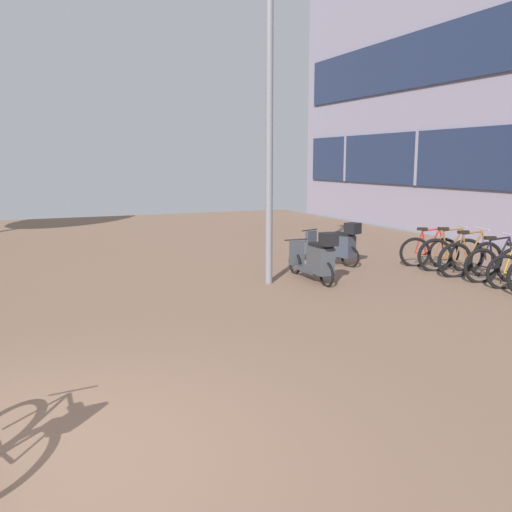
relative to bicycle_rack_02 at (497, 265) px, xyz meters
name	(u,v)px	position (x,y,z in m)	size (l,w,h in m)	color
ground	(215,432)	(-7.06, -3.57, -0.37)	(21.00, 40.00, 0.13)	#1F212E
bicycle_rack_02	(497,265)	(0.00, 0.00, 0.00)	(1.34, 0.52, 0.98)	black
bicycle_rack_03	(470,259)	(-0.09, 0.61, 0.02)	(1.41, 0.50, 1.03)	black
bicycle_rack_04	(451,255)	(-0.04, 1.22, 0.01)	(1.32, 0.65, 1.02)	black
bicycle_rack_05	(429,252)	(-0.10, 1.83, -0.01)	(1.17, 0.70, 0.95)	black
scooter_near	(337,245)	(-1.87, 2.85, 0.11)	(0.86, 1.65, 1.01)	black
scooter_mid	(316,259)	(-3.22, 1.40, 0.12)	(0.52, 1.82, 1.05)	black
lamp_post	(269,95)	(-4.10, 1.70, 3.18)	(0.20, 0.52, 6.39)	slate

